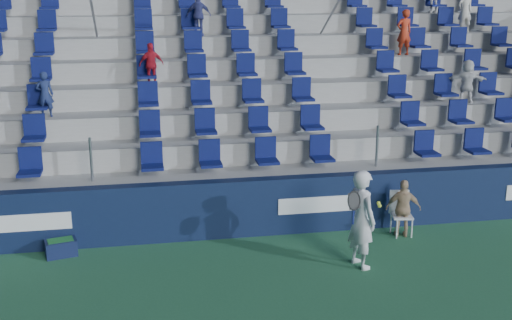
{
  "coord_description": "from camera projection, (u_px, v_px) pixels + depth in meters",
  "views": [
    {
      "loc": [
        -1.97,
        -9.11,
        5.05
      ],
      "look_at": [
        0.2,
        2.8,
        1.7
      ],
      "focal_mm": 45.0,
      "sensor_mm": 36.0,
      "label": 1
    }
  ],
  "objects": [
    {
      "name": "ground",
      "position": [
        275.0,
        308.0,
        10.33
      ],
      "size": [
        70.0,
        70.0,
        0.0
      ],
      "primitive_type": "plane",
      "color": "#2D6A43",
      "rests_on": "ground"
    },
    {
      "name": "sponsor_wall",
      "position": [
        243.0,
        208.0,
        13.15
      ],
      "size": [
        24.0,
        0.32,
        1.2
      ],
      "color": "#101C3B",
      "rests_on": "ground"
    },
    {
      "name": "grandstand",
      "position": [
        213.0,
        93.0,
        17.57
      ],
      "size": [
        24.0,
        8.17,
        6.63
      ],
      "color": "#A3A39E",
      "rests_on": "ground"
    },
    {
      "name": "tennis_player",
      "position": [
        362.0,
        219.0,
        11.62
      ],
      "size": [
        0.71,
        0.77,
        1.84
      ],
      "color": "silver",
      "rests_on": "ground"
    },
    {
      "name": "line_judge_chair",
      "position": [
        400.0,
        210.0,
        13.25
      ],
      "size": [
        0.47,
        0.48,
        0.92
      ],
      "color": "white",
      "rests_on": "ground"
    },
    {
      "name": "line_judge",
      "position": [
        403.0,
        208.0,
        13.09
      ],
      "size": [
        0.76,
        0.49,
        1.21
      ],
      "primitive_type": "imported",
      "rotation": [
        0.0,
        0.0,
        2.85
      ],
      "color": "tan",
      "rests_on": "ground"
    },
    {
      "name": "ball_bin",
      "position": [
        61.0,
        247.0,
        12.26
      ],
      "size": [
        0.65,
        0.5,
        0.32
      ],
      "color": "#10183B",
      "rests_on": "ground"
    }
  ]
}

